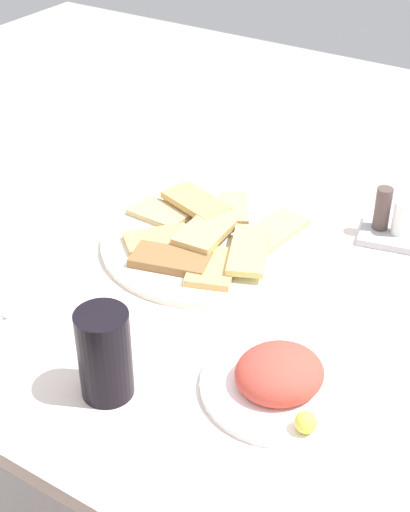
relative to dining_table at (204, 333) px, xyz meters
name	(u,v)px	position (x,y,z in m)	size (l,w,h in m)	color
dining_table	(204,333)	(0.00, 0.00, 0.00)	(1.19, 0.77, 0.71)	silver
pide_platter	(206,240)	(0.06, -0.11, 0.09)	(0.34, 0.34, 0.04)	white
salad_plate_greens	(279,379)	(-0.19, 0.12, 0.10)	(0.20, 0.20, 0.06)	white
soda_can	(105,354)	(-0.01, 0.24, 0.14)	(0.07, 0.07, 0.12)	black
condiment_caddy	(389,224)	(-0.17, -0.29, 0.10)	(0.11, 0.11, 0.09)	#B2B2B7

